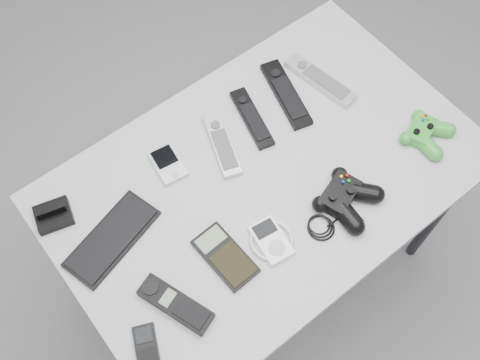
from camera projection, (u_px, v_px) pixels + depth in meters
floor at (235, 254)px, 2.04m from camera, size 3.50×3.50×0.00m
desk at (265, 186)px, 1.44m from camera, size 1.06×0.68×0.71m
pda_keyboard at (112, 238)px, 1.30m from camera, size 0.26×0.16×0.01m
dock_bracket at (52, 213)px, 1.32m from camera, size 0.10×0.09×0.04m
pda at (168, 164)px, 1.39m from camera, size 0.08×0.11×0.02m
remote_silver_a at (222, 144)px, 1.42m from camera, size 0.11×0.19×0.02m
remote_black_a at (252, 118)px, 1.46m from camera, size 0.09×0.19×0.02m
remote_black_b at (286, 94)px, 1.49m from camera, size 0.11×0.23×0.02m
remote_silver_b at (320, 80)px, 1.51m from camera, size 0.08×0.22×0.02m
mobile_phone at (147, 349)px, 1.18m from camera, size 0.09×0.11×0.02m
cordless_handset at (176, 304)px, 1.22m from camera, size 0.11×0.18×0.03m
calculator at (225, 256)px, 1.28m from camera, size 0.09×0.16×0.02m
mp3_player at (271, 240)px, 1.30m from camera, size 0.12×0.12×0.02m
controller_black at (345, 197)px, 1.33m from camera, size 0.28×0.22×0.05m
controller_green at (425, 132)px, 1.42m from camera, size 0.16×0.16×0.04m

